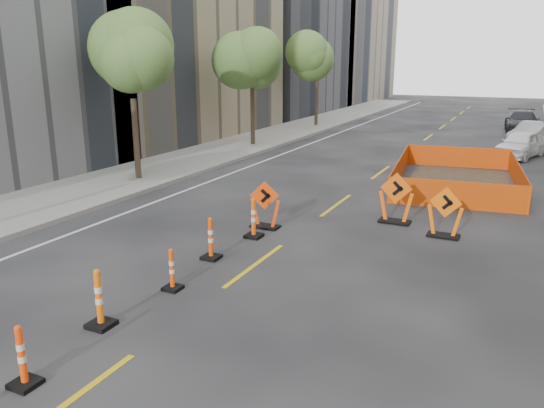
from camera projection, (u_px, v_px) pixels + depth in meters
The scene contains 19 objects.
ground_plane at pixel (151, 342), 9.25m from camera, with size 140.00×140.00×0.00m, color black.
sidewalk_left at pixel (157, 169), 23.42m from camera, with size 4.00×90.00×0.15m, color gray.
bld_left_d at pixel (266, 34), 48.60m from camera, with size 12.00×16.00×14.00m, color #4C4C51.
bld_left_e at pixel (327, 13), 62.09m from camera, with size 12.00×20.00×20.00m, color gray.
tree_l_b at pixel (131, 66), 20.26m from camera, with size 2.80×2.80×5.95m.
tree_l_c at pixel (252, 64), 28.96m from camera, with size 2.80×2.80×5.95m.
tree_l_d at pixel (317, 63), 37.67m from camera, with size 2.80×2.80×5.95m.
channelizer_2 at pixel (22, 356), 7.87m from camera, with size 0.40×0.40×1.01m, color #FF400A, non-canonical shape.
channelizer_3 at pixel (99, 298), 9.64m from camera, with size 0.45×0.45×1.14m, color orange, non-canonical shape.
channelizer_4 at pixel (172, 269), 11.24m from camera, with size 0.37×0.37×0.93m, color #DF4909, non-canonical shape.
channelizer_5 at pixel (211, 238), 12.98m from camera, with size 0.42×0.42×1.07m, color #E24109, non-canonical shape.
channelizer_6 at pixel (254, 218), 14.56m from camera, with size 0.44×0.44×1.13m, color #F6520A, non-canonical shape.
chevron_sign_left at pixel (265, 205), 15.38m from camera, with size 0.93×0.56×1.40m, color #F1420A, non-canonical shape.
chevron_sign_center at pixel (396, 198), 15.82m from camera, with size 1.03×0.62×1.55m, color #F15C0A, non-canonical shape.
chevron_sign_right at pixel (445, 212), 14.55m from camera, with size 0.96×0.58×1.44m, color #FF670A, non-canonical shape.
safety_fence at pixel (457, 173), 20.81m from camera, with size 4.40×7.49×0.94m, color red, non-canonical shape.
parked_car_near at pixel (520, 144), 26.58m from camera, with size 1.57×3.89×1.33m, color white.
parked_car_mid at pixel (532, 134), 30.33m from camera, with size 1.41×4.05×1.33m, color gray.
parked_car_far at pixel (522, 122), 35.62m from camera, with size 2.05×5.04×1.46m, color black.
Camera 1 is at (5.48, -6.57, 4.76)m, focal length 35.00 mm.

